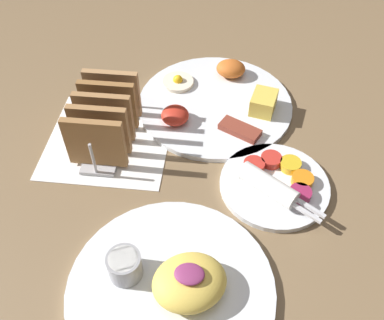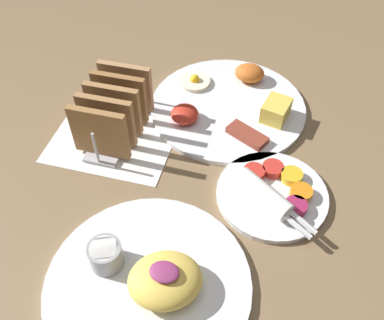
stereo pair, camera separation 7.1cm
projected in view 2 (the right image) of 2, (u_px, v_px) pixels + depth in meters
ground_plane at (196, 178)px, 0.73m from camera, size 3.00×3.00×0.00m
napkin_flat at (118, 131)px, 0.80m from camera, size 0.22×0.22×0.00m
plate_breakfast at (230, 104)px, 0.84m from camera, size 0.30×0.30×0.05m
plate_condiments at (272, 192)px, 0.69m from camera, size 0.18×0.18×0.04m
plate_foreground at (149, 280)px, 0.59m from camera, size 0.29×0.29×0.06m
toast_rack at (114, 111)px, 0.76m from camera, size 0.10×0.18×0.10m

